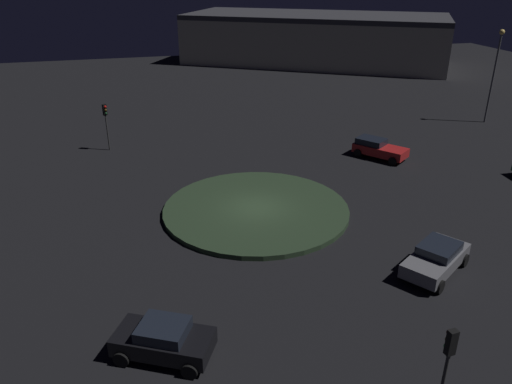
{
  "coord_description": "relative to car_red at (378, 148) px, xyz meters",
  "views": [
    {
      "loc": [
        -26.82,
        7.2,
        14.08
      ],
      "look_at": [
        0.0,
        0.0,
        1.34
      ],
      "focal_mm": 34.89,
      "sensor_mm": 36.0,
      "label": 1
    }
  ],
  "objects": [
    {
      "name": "roundabout_island",
      "position": [
        -6.72,
        11.88,
        -0.63
      ],
      "size": [
        11.56,
        11.56,
        0.3
      ],
      "primitive_type": "cylinder",
      "color": "#263823",
      "rests_on": "ground_plane"
    },
    {
      "name": "ground_plane",
      "position": [
        -6.72,
        11.88,
        -0.78
      ],
      "size": [
        119.84,
        119.84,
        0.0
      ],
      "primitive_type": "plane",
      "color": "black"
    },
    {
      "name": "car_black",
      "position": [
        -17.95,
        18.62,
        0.01
      ],
      "size": [
        3.39,
        4.23,
        1.52
      ],
      "rotation": [
        0.0,
        0.0,
        1.08
      ],
      "color": "black",
      "rests_on": "ground_plane"
    },
    {
      "name": "traffic_light_west",
      "position": [
        -23.56,
        10.2,
        2.06
      ],
      "size": [
        0.37,
        0.32,
        3.98
      ],
      "rotation": [
        0.0,
        0.0,
        0.1
      ],
      "color": "#2D2D2D",
      "rests_on": "ground_plane"
    },
    {
      "name": "store_building",
      "position": [
        40.97,
        -10.38,
        2.86
      ],
      "size": [
        33.8,
        41.3,
        7.27
      ],
      "rotation": [
        0.0,
        0.0,
        7.3
      ],
      "color": "#ADA893",
      "rests_on": "ground_plane"
    },
    {
      "name": "streetlamp_southeast",
      "position": [
        6.21,
        -14.82,
        4.71
      ],
      "size": [
        0.49,
        0.49,
        8.72
      ],
      "color": "#4C4C51",
      "rests_on": "ground_plane"
    },
    {
      "name": "car_grey",
      "position": [
        -15.49,
        4.94,
        0.01
      ],
      "size": [
        3.92,
        4.59,
        1.49
      ],
      "rotation": [
        0.0,
        0.0,
        2.15
      ],
      "color": "slate",
      "rests_on": "ground_plane"
    },
    {
      "name": "car_red",
      "position": [
        0.0,
        0.0,
        0.0
      ],
      "size": [
        4.37,
        3.88,
        1.47
      ],
      "rotation": [
        0.0,
        0.0,
        3.78
      ],
      "color": "red",
      "rests_on": "ground_plane"
    },
    {
      "name": "traffic_light_northeast",
      "position": [
        7.37,
        20.7,
        1.99
      ],
      "size": [
        0.4,
        0.37,
        3.87
      ],
      "rotation": [
        0.0,
        0.0,
        -2.58
      ],
      "color": "#2D2D2D",
      "rests_on": "ground_plane"
    }
  ]
}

